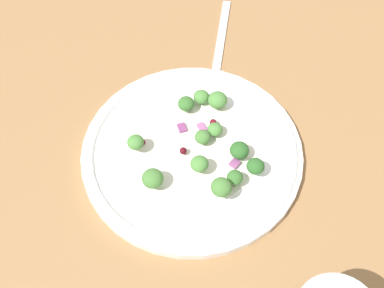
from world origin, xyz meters
The scene contains 23 objects.
ground_plane centered at (0.00, 0.00, -1.00)cm, with size 180.00×180.00×2.00cm, color olive.
plate centered at (1.99, -2.79, 0.86)cm, with size 28.37×28.37×1.70cm.
dressing_pool centered at (1.99, -2.79, 1.30)cm, with size 16.46×16.46×0.20cm, color white.
broccoli_floret_0 centered at (7.35, -5.47, 2.77)cm, with size 2.42×2.42×2.45cm.
broccoli_floret_1 centered at (5.51, -8.99, 2.81)cm, with size 1.98×1.98×2.01cm.
broccoli_floret_2 centered at (3.60, -2.14, 2.62)cm, with size 2.01×2.01×2.04cm.
broccoli_floret_3 centered at (3.36, -10.16, 3.53)cm, with size 2.51×2.51×2.55cm.
broccoli_floret_4 centered at (1.93, -6.15, 3.18)cm, with size 2.23×2.23×2.26cm.
broccoli_floret_5 centered at (3.08, 3.51, 2.77)cm, with size 2.21×2.21×2.24cm.
broccoli_floret_6 centered at (5.41, 4.25, 2.51)cm, with size 2.12×2.12×2.14cm.
broccoli_floret_7 centered at (8.36, -8.35, 3.03)cm, with size 2.21×2.21×2.24cm.
broccoli_floret_8 centered at (7.23, 2.85, 2.82)cm, with size 2.59×2.59×2.62cm.
broccoli_floret_9 centered at (-4.78, -0.90, 3.26)cm, with size 2.12×2.12×2.14cm.
broccoli_floret_10 centered at (-4.01, -6.48, 3.14)cm, with size 2.60×2.60×2.63cm.
broccoli_floret_11 centered at (5.50, -1.40, 2.51)cm, with size 1.95×1.95×1.98cm.
cranberry_0 centered at (0.74, -3.11, 2.17)cm, with size 0.91×0.91×0.91cm, color #4C0A14.
cranberry_1 centered at (-3.80, -0.36, 1.58)cm, with size 0.73×0.73×0.73cm, color maroon.
cranberry_2 centered at (4.85, -8.95, 1.73)cm, with size 0.93×0.93×0.93cm, color maroon.
cranberry_3 centered at (5.72, -0.12, 2.15)cm, with size 0.92×0.92×0.92cm, color maroon.
onion_bit_0 centered at (1.68, 0.75, 1.56)cm, with size 1.04×1.33×0.44cm, color #843D75.
onion_bit_1 centered at (4.19, -0.24, 1.64)cm, with size 0.93×1.40×0.35cm, color #A35B93.
onion_bit_2 centered at (6.42, -6.52, 1.79)cm, with size 1.16×1.05×0.37cm, color #934C84.
fork centered at (11.42, 14.23, 0.25)cm, with size 9.50×17.62×0.50cm.
Camera 1 is at (-8.20, -36.74, 55.87)cm, focal length 47.68 mm.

